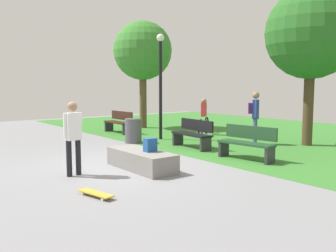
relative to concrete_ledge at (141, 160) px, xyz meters
The scene contains 15 objects.
ground_plane 0.64m from the concrete_ledge, 161.02° to the right, with size 28.00×28.00×0.00m, color gray.
grass_lawn 7.87m from the concrete_ledge, 94.12° to the left, with size 26.60×11.91×0.01m, color #387A2D.
concrete_ledge is the anchor object (origin of this frame).
backpack_on_ledge 0.46m from the concrete_ledge, 26.17° to the left, with size 0.28×0.20×0.32m, color #1E4C8C.
skater_performing_trick 1.75m from the concrete_ledge, 103.16° to the right, with size 0.22×0.43×1.65m.
skateboard_by_ledge 2.33m from the concrete_ledge, 54.02° to the right, with size 0.82×0.38×0.08m.
park_bench_by_oak 7.00m from the concrete_ledge, 154.40° to the left, with size 1.61×0.50×0.91m.
park_bench_near_path 3.36m from the concrete_ledge, 116.94° to the left, with size 1.63×0.58×0.91m.
park_bench_far_right 3.03m from the concrete_ledge, 74.90° to the left, with size 1.64×0.65×0.91m.
tree_slender_maple 7.28m from the concrete_ledge, 86.30° to the left, with size 2.99×2.99×5.20m.
tree_broad_elm 9.37m from the concrete_ledge, 146.03° to the left, with size 2.73×2.73×4.99m.
lamp_post 5.42m from the concrete_ledge, 138.26° to the left, with size 0.28×0.28×3.87m.
trash_bin 4.12m from the concrete_ledge, 150.50° to the left, with size 0.58×0.58×0.85m, color #4C4C51.
pedestrian_with_backpack 5.30m from the concrete_ledge, 98.99° to the left, with size 0.45×0.45×1.79m.
cyclist_on_bicycle 6.57m from the concrete_ledge, 123.84° to the left, with size 1.07×1.54×1.52m.
Camera 1 is at (7.87, -4.58, 2.00)m, focal length 39.38 mm.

